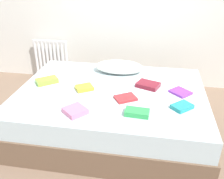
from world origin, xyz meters
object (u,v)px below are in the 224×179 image
object	(u,v)px
textbook_yellow	(84,88)
textbook_red	(126,98)
pillow	(119,67)
textbook_green	(137,112)
textbook_purple	(180,92)
radiator	(51,57)
textbook_maroon	(148,85)
textbook_pink	(75,111)
textbook_teal	(182,107)
textbook_lime	(47,81)
bed	(111,110)

from	to	relation	value
textbook_yellow	textbook_red	size ratio (longest dim) A/B	0.88
pillow	textbook_green	distance (m)	0.97
textbook_green	textbook_purple	xyz separation A→B (m)	(0.41, 0.48, -0.01)
radiator	textbook_maroon	world-z (taller)	radiator
textbook_pink	textbook_teal	size ratio (longest dim) A/B	0.97
textbook_red	textbook_maroon	distance (m)	0.38
pillow	textbook_green	size ratio (longest dim) A/B	2.72
radiator	textbook_teal	size ratio (longest dim) A/B	2.97
textbook_lime	textbook_maroon	world-z (taller)	textbook_lime
textbook_yellow	textbook_lime	distance (m)	0.46
textbook_red	textbook_green	bearing A→B (deg)	-94.21
bed	textbook_yellow	size ratio (longest dim) A/B	11.41
textbook_purple	textbook_teal	distance (m)	0.30
bed	textbook_maroon	bearing A→B (deg)	20.44
bed	textbook_maroon	size ratio (longest dim) A/B	8.60
textbook_pink	textbook_lime	world-z (taller)	textbook_lime
pillow	textbook_green	world-z (taller)	pillow
textbook_pink	textbook_green	bearing A→B (deg)	-42.29
textbook_lime	radiator	bearing A→B (deg)	71.50
bed	radiator	world-z (taller)	radiator
radiator	textbook_yellow	bearing A→B (deg)	-54.30
textbook_red	textbook_maroon	world-z (taller)	textbook_maroon
textbook_yellow	textbook_pink	size ratio (longest dim) A/B	0.97
textbook_red	textbook_pink	size ratio (longest dim) A/B	1.10
textbook_green	textbook_pink	distance (m)	0.55
textbook_purple	textbook_green	bearing A→B (deg)	-86.53
textbook_red	textbook_purple	bearing A→B (deg)	-9.38
textbook_lime	textbook_maroon	distance (m)	1.13
textbook_yellow	textbook_maroon	xyz separation A→B (m)	(0.67, 0.18, 0.00)
radiator	textbook_red	world-z (taller)	radiator
bed	textbook_lime	distance (m)	0.79
radiator	textbook_red	size ratio (longest dim) A/B	2.78
textbook_teal	bed	bearing A→B (deg)	117.13
textbook_green	textbook_yellow	size ratio (longest dim) A/B	1.22
textbook_green	textbook_teal	size ratio (longest dim) A/B	1.15
bed	textbook_yellow	world-z (taller)	textbook_yellow
radiator	pillow	bearing A→B (deg)	-30.96
bed	textbook_teal	xyz separation A→B (m)	(0.71, -0.25, 0.27)
textbook_lime	textbook_pink	bearing A→B (deg)	-86.96
textbook_teal	textbook_yellow	bearing A→B (deg)	124.30
pillow	textbook_pink	xyz separation A→B (m)	(-0.26, -0.99, -0.05)
textbook_pink	textbook_teal	xyz separation A→B (m)	(0.95, 0.25, -0.01)
textbook_red	textbook_teal	xyz separation A→B (m)	(0.54, -0.08, 0.01)
radiator	textbook_lime	world-z (taller)	radiator
bed	textbook_yellow	distance (m)	0.40
textbook_purple	textbook_maroon	xyz separation A→B (m)	(-0.34, 0.09, 0.01)
textbook_pink	textbook_maroon	world-z (taller)	textbook_pink
pillow	textbook_teal	distance (m)	1.02
textbook_purple	textbook_red	bearing A→B (deg)	-114.41
textbook_maroon	pillow	bearing A→B (deg)	157.36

